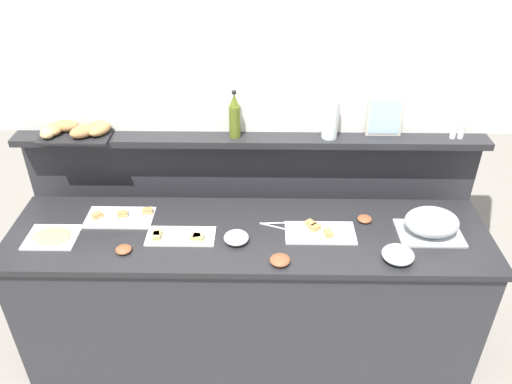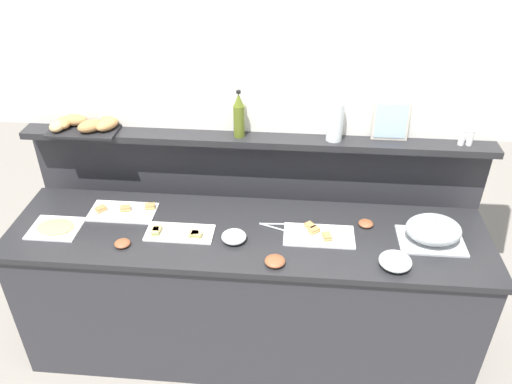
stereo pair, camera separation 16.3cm
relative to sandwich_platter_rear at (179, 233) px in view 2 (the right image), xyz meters
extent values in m
plane|color=gray|center=(0.36, 0.65, -0.92)|extent=(12.00, 12.00, 0.00)
cube|color=#2D2D33|center=(0.36, 0.05, -0.48)|extent=(2.56, 0.62, 0.87)
cube|color=#232326|center=(0.36, 0.05, -0.03)|extent=(2.60, 0.66, 0.03)
cube|color=#2D2D33|center=(0.36, 0.56, -0.31)|extent=(2.73, 0.08, 1.23)
cube|color=#232326|center=(0.36, 0.51, 0.33)|extent=(2.73, 0.22, 0.04)
cube|color=white|center=(0.36, 0.58, 1.01)|extent=(3.33, 0.08, 1.33)
cube|color=white|center=(0.00, 0.01, -0.01)|extent=(0.36, 0.17, 0.01)
cube|color=tan|center=(-0.12, -0.02, 0.00)|extent=(0.05, 0.06, 0.01)
cube|color=#66994C|center=(-0.12, -0.02, 0.01)|extent=(0.05, 0.06, 0.01)
cube|color=tan|center=(-0.12, -0.02, 0.02)|extent=(0.05, 0.06, 0.01)
cube|color=tan|center=(-0.12, 0.00, 0.00)|extent=(0.04, 0.06, 0.01)
cube|color=#66994C|center=(-0.12, 0.00, 0.01)|extent=(0.04, 0.06, 0.01)
cube|color=tan|center=(-0.12, 0.00, 0.02)|extent=(0.04, 0.06, 0.01)
cube|color=tan|center=(0.10, -0.02, 0.00)|extent=(0.06, 0.05, 0.01)
cube|color=#66994C|center=(0.10, -0.02, 0.01)|extent=(0.06, 0.05, 0.01)
cube|color=tan|center=(0.10, -0.02, 0.02)|extent=(0.06, 0.05, 0.01)
cube|color=tan|center=(0.08, -0.02, 0.00)|extent=(0.06, 0.05, 0.01)
cube|color=#66994C|center=(0.08, -0.02, 0.01)|extent=(0.06, 0.05, 0.01)
cube|color=tan|center=(0.08, -0.02, 0.02)|extent=(0.06, 0.05, 0.01)
cube|color=white|center=(0.75, 0.05, -0.01)|extent=(0.37, 0.19, 0.01)
cube|color=#AD7A47|center=(0.70, 0.10, 0.00)|extent=(0.07, 0.07, 0.01)
cube|color=#E5C666|center=(0.70, 0.10, 0.01)|extent=(0.07, 0.07, 0.01)
cube|color=#AD7A47|center=(0.70, 0.10, 0.02)|extent=(0.07, 0.07, 0.01)
cube|color=#AD7A47|center=(0.79, 0.02, 0.00)|extent=(0.05, 0.06, 0.01)
cube|color=#E5C666|center=(0.79, 0.02, 0.01)|extent=(0.05, 0.06, 0.01)
cube|color=#AD7A47|center=(0.79, 0.02, 0.02)|extent=(0.05, 0.06, 0.01)
cube|color=#AD7A47|center=(0.72, 0.07, 0.00)|extent=(0.07, 0.07, 0.01)
cube|color=#E5C666|center=(0.72, 0.07, 0.01)|extent=(0.07, 0.07, 0.01)
cube|color=#AD7A47|center=(0.72, 0.07, 0.02)|extent=(0.07, 0.07, 0.01)
cube|color=white|center=(-0.36, 0.17, -0.01)|extent=(0.37, 0.20, 0.01)
cube|color=#AD7A47|center=(-0.48, 0.16, 0.00)|extent=(0.07, 0.07, 0.01)
cube|color=#E5C666|center=(-0.48, 0.16, 0.01)|extent=(0.07, 0.07, 0.01)
cube|color=#AD7A47|center=(-0.48, 0.16, 0.02)|extent=(0.07, 0.07, 0.01)
cube|color=#AD7A47|center=(-0.21, 0.21, 0.00)|extent=(0.06, 0.05, 0.01)
cube|color=#E5C666|center=(-0.21, 0.21, 0.01)|extent=(0.06, 0.05, 0.01)
cube|color=#AD7A47|center=(-0.21, 0.21, 0.02)|extent=(0.06, 0.05, 0.01)
cube|color=#AD7A47|center=(-0.35, 0.18, 0.00)|extent=(0.06, 0.05, 0.01)
cube|color=#E5C666|center=(-0.35, 0.18, 0.01)|extent=(0.06, 0.05, 0.01)
cube|color=#AD7A47|center=(-0.35, 0.18, 0.02)|extent=(0.06, 0.05, 0.01)
cube|color=white|center=(-0.68, -0.01, -0.01)|extent=(0.27, 0.22, 0.01)
ellipsoid|color=#E5C666|center=(-0.68, -0.01, 0.01)|extent=(0.20, 0.15, 0.01)
cube|color=#B7BABF|center=(1.33, 0.05, 0.00)|extent=(0.34, 0.24, 0.01)
ellipsoid|color=silver|center=(1.33, 0.05, 0.07)|extent=(0.29, 0.23, 0.14)
sphere|color=#B7BABF|center=(1.33, 0.05, 0.15)|extent=(0.02, 0.02, 0.02)
ellipsoid|color=silver|center=(0.30, -0.03, 0.02)|extent=(0.13, 0.13, 0.05)
ellipsoid|color=#F28C4C|center=(0.30, -0.03, 0.01)|extent=(0.10, 0.10, 0.03)
ellipsoid|color=silver|center=(1.12, -0.16, 0.02)|extent=(0.16, 0.16, 0.06)
ellipsoid|color=#F28C4C|center=(1.12, -0.16, 0.01)|extent=(0.13, 0.13, 0.04)
ellipsoid|color=brown|center=(-0.27, -0.12, 0.00)|extent=(0.08, 0.08, 0.03)
ellipsoid|color=brown|center=(1.01, 0.17, 0.00)|extent=(0.08, 0.08, 0.03)
ellipsoid|color=brown|center=(0.53, -0.19, 0.01)|extent=(0.10, 0.10, 0.04)
cylinder|color=#B7BABF|center=(0.52, 0.13, -0.01)|extent=(0.18, 0.02, 0.01)
cylinder|color=#B7BABF|center=(0.51, 0.09, -0.01)|extent=(0.17, 0.07, 0.01)
sphere|color=#B7BABF|center=(0.43, 0.12, -0.01)|extent=(0.01, 0.01, 0.01)
cylinder|color=#56661E|center=(0.28, 0.48, 0.44)|extent=(0.06, 0.06, 0.19)
cone|color=#56661E|center=(0.28, 0.48, 0.57)|extent=(0.05, 0.05, 0.07)
cylinder|color=black|center=(0.28, 0.48, 0.62)|extent=(0.03, 0.03, 0.02)
cylinder|color=white|center=(1.51, 0.48, 0.38)|extent=(0.03, 0.03, 0.08)
cylinder|color=#B7BABF|center=(1.51, 0.48, 0.43)|extent=(0.03, 0.03, 0.01)
cylinder|color=white|center=(1.56, 0.48, 0.38)|extent=(0.03, 0.03, 0.08)
cylinder|color=#B7BABF|center=(1.56, 0.48, 0.43)|extent=(0.03, 0.03, 0.01)
cube|color=black|center=(-0.63, 0.48, 0.35)|extent=(0.40, 0.26, 0.02)
ellipsoid|color=#B7844C|center=(-0.49, 0.47, 0.39)|extent=(0.15, 0.18, 0.06)
ellipsoid|color=#AD7A47|center=(-0.58, 0.44, 0.40)|extent=(0.18, 0.17, 0.07)
ellipsoid|color=tan|center=(-0.77, 0.43, 0.39)|extent=(0.09, 0.12, 0.06)
ellipsoid|color=#AD7A47|center=(-0.70, 0.51, 0.39)|extent=(0.15, 0.09, 0.06)
ellipsoid|color=#B7844C|center=(-0.49, 0.52, 0.39)|extent=(0.16, 0.16, 0.06)
ellipsoid|color=#B7844C|center=(-0.75, 0.47, 0.39)|extent=(0.12, 0.15, 0.06)
cube|color=#B2AD9E|center=(1.12, 0.52, 0.46)|extent=(0.20, 0.04, 0.22)
cube|color=#99B2CC|center=(1.12, 0.52, 0.46)|extent=(0.17, 0.03, 0.19)
cylinder|color=silver|center=(0.81, 0.48, 0.46)|extent=(0.09, 0.09, 0.22)
camera|label=1|loc=(0.44, -2.12, 1.66)|focal=35.64mm
camera|label=2|loc=(0.60, -2.11, 1.66)|focal=35.64mm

